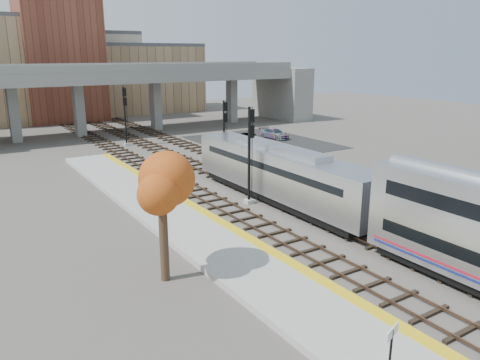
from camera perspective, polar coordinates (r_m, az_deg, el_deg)
ground at (r=29.77m, az=11.80°, el=-6.60°), size 160.00×160.00×0.00m
platform at (r=25.50m, az=-0.14°, el=-9.66°), size 4.50×60.00×0.35m
yellow_strip at (r=26.40m, az=3.38°, el=-8.35°), size 0.70×60.00×0.01m
tracks at (r=39.58m, az=0.15°, el=-0.64°), size 10.70×95.00×0.25m
overpass at (r=69.23m, az=-11.91°, el=10.70°), size 54.00×12.00×9.50m
buildings_far at (r=88.64m, az=-19.39°, el=12.45°), size 43.00×21.00×20.60m
parking_lot at (r=59.24m, az=2.69°, el=4.63°), size 14.00×18.00×0.04m
locomotive at (r=34.94m, az=4.85°, el=0.88°), size 3.02×19.05×4.10m
signal_mast_near at (r=34.15m, az=1.18°, el=2.89°), size 0.60×0.64×7.21m
signal_mast_mid at (r=45.12m, az=-1.92°, el=5.36°), size 0.60×0.64×6.58m
signal_mast_far at (r=58.12m, az=-13.81°, el=7.47°), size 0.60×0.64×7.04m
station_sign at (r=16.38m, az=17.95°, el=-18.64°), size 0.87×0.34×2.27m
tree at (r=22.24m, az=-9.60°, el=0.01°), size 3.60×3.60×6.94m
car_a at (r=52.53m, az=3.47°, el=3.98°), size 1.97×3.88×1.27m
car_b at (r=58.06m, az=1.19°, el=5.08°), size 1.88×3.97×1.26m
car_c at (r=61.79m, az=4.22°, el=5.68°), size 2.39×4.65×1.29m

